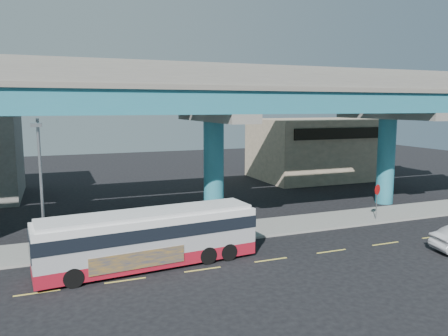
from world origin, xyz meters
name	(u,v)px	position (x,y,z in m)	size (l,w,h in m)	color
ground	(268,258)	(0.00, 0.00, 0.00)	(120.00, 120.00, 0.00)	black
sidewalk	(231,231)	(0.00, 5.50, 0.07)	(70.00, 4.00, 0.15)	gray
lane_markings	(271,260)	(0.00, -0.30, 0.01)	(58.00, 0.12, 0.01)	#D8C64C
viaduct	(213,97)	(0.00, 9.11, 9.14)	(52.00, 12.40, 11.70)	#216E80
building_beige	(316,149)	(18.00, 22.98, 3.51)	(14.00, 10.23, 7.00)	#C3AA8B
transit_bus	(150,236)	(-6.45, 1.21, 1.64)	(11.85, 3.59, 2.99)	maroon
street_lamp	(40,170)	(-11.69, 3.44, 5.15)	(0.50, 2.51, 7.69)	gray
stop_sign	(377,194)	(11.05, 4.18, 2.07)	(0.75, 0.33, 2.65)	gray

